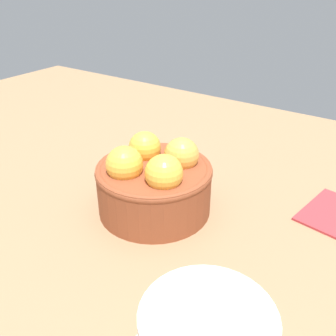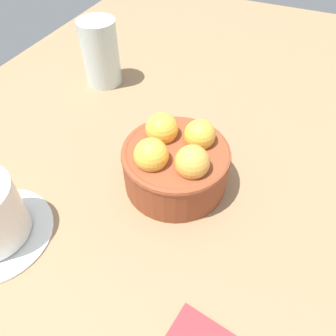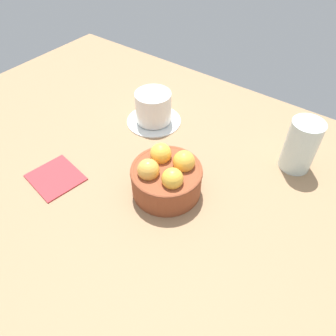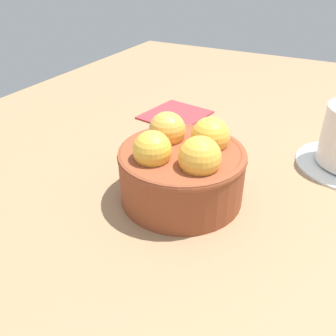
{
  "view_description": "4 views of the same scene",
  "coord_description": "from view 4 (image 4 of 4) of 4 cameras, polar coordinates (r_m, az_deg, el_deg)",
  "views": [
    {
      "loc": [
        23.72,
        -31.52,
        27.35
      ],
      "look_at": [
        1.13,
        1.34,
        5.67
      ],
      "focal_mm": 40.04,
      "sensor_mm": 36.0,
      "label": 1
    },
    {
      "loc": [
        27.72,
        11.11,
        34.8
      ],
      "look_at": [
        1.53,
        -0.44,
        4.15
      ],
      "focal_mm": 34.83,
      "sensor_mm": 36.0,
      "label": 2
    },
    {
      "loc": [
        -26.05,
        34.51,
        49.87
      ],
      "look_at": [
        -0.04,
        -0.46,
        6.09
      ],
      "focal_mm": 34.22,
      "sensor_mm": 36.0,
      "label": 3
    },
    {
      "loc": [
        -31.27,
        -14.72,
        24.93
      ],
      "look_at": [
        -1.31,
        1.04,
        4.33
      ],
      "focal_mm": 38.77,
      "sensor_mm": 36.0,
      "label": 4
    }
  ],
  "objects": [
    {
      "name": "folded_napkin",
      "position": [
        0.63,
        1.15,
        8.47
      ],
      "size": [
        11.83,
        11.04,
        0.6
      ],
      "primitive_type": "cube",
      "rotation": [
        0.0,
        0.0,
        -0.16
      ],
      "color": "#B23338",
      "rests_on": "ground_plane"
    },
    {
      "name": "ground_plane",
      "position": [
        0.44,
        2.02,
        -6.74
      ],
      "size": [
        140.75,
        90.63,
        4.22
      ],
      "primitive_type": "cube",
      "color": "#997551"
    },
    {
      "name": "terracotta_bowl",
      "position": [
        0.4,
        2.22,
        0.21
      ],
      "size": [
        14.17,
        14.17,
        9.27
      ],
      "color": "brown",
      "rests_on": "ground_plane"
    }
  ]
}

